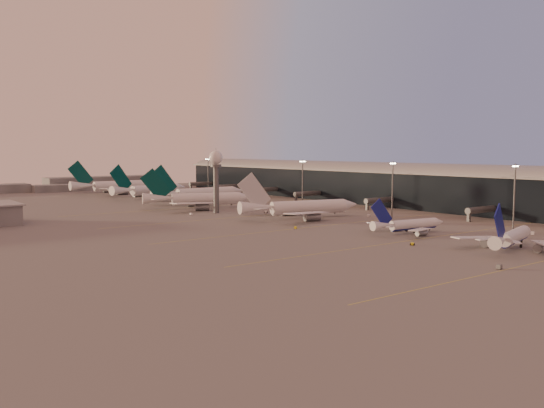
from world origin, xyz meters
TOP-DOWN VIEW (x-y plane):
  - ground at (0.00, 0.00)m, footprint 700.00×700.00m
  - taxiway_markings at (30.00, 56.00)m, footprint 180.00×185.25m
  - terminal at (107.88, 110.09)m, footprint 57.00×362.00m
  - radar_tower at (5.00, 120.00)m, footprint 6.40×6.40m
  - mast_a at (58.00, 0.00)m, footprint 3.60×0.56m
  - mast_b at (55.00, 55.00)m, footprint 3.60×0.56m
  - mast_c at (50.00, 110.00)m, footprint 3.60×0.56m
  - mast_d at (48.00, 200.00)m, footprint 3.60×0.56m
  - distant_horizon at (2.62, 325.14)m, footprint 165.00×37.50m
  - narrowbody_near at (23.89, -19.71)m, footprint 37.93×29.83m
  - narrowbody_mid at (24.77, 20.55)m, footprint 33.94×26.93m
  - widebody_white at (23.85, 79.73)m, footprint 57.65×45.72m
  - greentail_a at (9.16, 143.65)m, footprint 55.14×43.78m
  - greentail_b at (26.78, 173.12)m, footprint 60.67×48.98m
  - greentail_c at (17.96, 219.77)m, footprint 57.93×46.19m
  - greentail_d at (13.97, 266.48)m, footprint 63.44×51.26m
  - gsv_truck_a at (-5.31, -33.64)m, footprint 6.42×2.86m
  - gsv_catering_a at (57.27, -7.85)m, footprint 6.01×4.68m
  - gsv_tug_mid at (5.51, 3.10)m, footprint 3.08×3.51m
  - gsv_truck_b at (57.66, 32.36)m, footprint 5.05×2.27m
  - gsv_truck_c at (0.52, 54.96)m, footprint 4.78×4.37m
  - gsv_catering_b at (52.57, 66.46)m, footprint 4.54×2.26m
  - gsv_tug_far at (23.56, 105.45)m, footprint 3.85×3.73m
  - gsv_truck_d at (-9.11, 119.62)m, footprint 2.32×5.19m
  - gsv_tug_hangar at (37.71, 145.70)m, footprint 3.36×2.33m

SIDE VIEW (x-z plane):
  - ground at x=0.00m, z-range 0.00..0.00m
  - taxiway_markings at x=30.00m, z-range 0.00..0.02m
  - gsv_tug_mid at x=5.51m, z-range 0.01..0.87m
  - gsv_tug_hangar at x=37.71m, z-range 0.01..0.90m
  - gsv_tug_far at x=23.56m, z-range 0.01..0.97m
  - gsv_truck_c at x=0.52m, z-range 0.02..1.95m
  - gsv_truck_b at x=57.66m, z-range 0.02..1.99m
  - gsv_truck_d at x=-9.11m, z-range 0.02..2.05m
  - gsv_truck_a at x=-5.31m, z-range 0.03..2.54m
  - gsv_catering_b at x=52.57m, z-range 0.00..3.67m
  - gsv_catering_a at x=57.27m, z-range 0.00..4.52m
  - narrowbody_mid at x=24.77m, z-range -3.95..9.34m
  - narrowbody_near at x=23.89m, z-range -4.53..10.69m
  - widebody_white at x=23.85m, z-range -6.71..13.83m
  - greentail_a at x=9.16m, z-range -6.75..14.12m
  - greentail_c at x=17.96m, z-range -6.95..14.54m
  - distant_horizon at x=2.62m, z-range -0.61..8.39m
  - greentail_b at x=26.78m, z-range -7.12..14.91m
  - greentail_d at x=13.97m, z-range -7.45..15.60m
  - terminal at x=107.88m, z-range -1.00..22.04m
  - mast_a at x=58.00m, z-range 1.24..26.24m
  - mast_b at x=55.00m, z-range 1.24..26.24m
  - mast_c at x=50.00m, z-range 1.24..26.24m
  - mast_d at x=48.00m, z-range 1.24..26.24m
  - radar_tower at x=5.00m, z-range 5.40..36.50m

